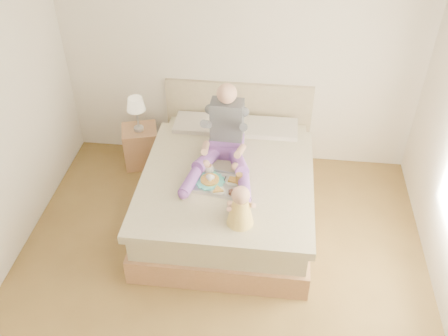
# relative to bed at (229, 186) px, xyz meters

# --- Properties ---
(room) EXTENTS (4.02, 4.22, 2.71)m
(room) POSITION_rel_bed_xyz_m (0.08, -1.08, 1.19)
(room) COLOR brown
(room) RESTS_ON ground
(bed) EXTENTS (1.70, 2.18, 1.00)m
(bed) POSITION_rel_bed_xyz_m (0.00, 0.00, 0.00)
(bed) COLOR #966946
(bed) RESTS_ON ground
(nightstand) EXTENTS (0.49, 0.46, 0.49)m
(nightstand) POSITION_rel_bed_xyz_m (-1.13, 0.69, -0.07)
(nightstand) COLOR #966946
(nightstand) RESTS_ON ground
(lamp) EXTENTS (0.21, 0.21, 0.43)m
(lamp) POSITION_rel_bed_xyz_m (-1.13, 0.67, 0.50)
(lamp) COLOR silver
(lamp) RESTS_ON nightstand
(adult) EXTENTS (0.70, 0.99, 0.82)m
(adult) POSITION_rel_bed_xyz_m (-0.06, 0.08, 0.53)
(adult) COLOR #6C3C98
(adult) RESTS_ON bed
(tray) EXTENTS (0.51, 0.43, 0.13)m
(tray) POSITION_rel_bed_xyz_m (-0.06, -0.32, 0.32)
(tray) COLOR silver
(tray) RESTS_ON bed
(baby) EXTENTS (0.28, 0.36, 0.40)m
(baby) POSITION_rel_bed_xyz_m (0.18, -0.81, 0.46)
(baby) COLOR gold
(baby) RESTS_ON bed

